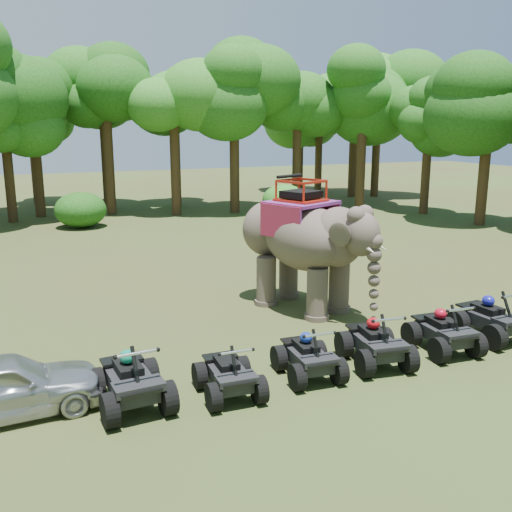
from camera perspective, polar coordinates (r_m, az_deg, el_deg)
The scene contains 25 objects.
ground at distance 14.46m, azimuth 1.96°, elevation -8.34°, with size 110.00×110.00×0.00m, color #47381E.
elephant at distance 16.43m, azimuth 4.70°, elevation 1.23°, with size 2.01×4.57×3.84m, color #51433B, non-canonical shape.
parked_car at distance 11.63m, azimuth -23.93°, elevation -11.82°, with size 1.41×3.51×1.19m, color #B6B8BD.
atv_0 at distance 11.24m, azimuth -12.46°, elevation -11.41°, with size 1.32×1.81×1.35m, color black, non-canonical shape.
atv_1 at distance 11.46m, azimuth -2.76°, elevation -11.14°, with size 1.14×1.56×1.16m, color black, non-canonical shape.
atv_2 at distance 12.27m, azimuth 5.26°, elevation -9.43°, with size 1.16×1.59×1.18m, color black, non-canonical shape.
atv_3 at distance 13.09m, azimuth 11.88°, elevation -7.95°, with size 1.27×1.74×1.29m, color black, non-canonical shape.
atv_4 at distance 14.23m, azimuth 18.26°, elevation -6.68°, with size 1.23×1.69×1.25m, color black, non-canonical shape.
atv_5 at distance 15.47m, azimuth 22.56°, elevation -5.30°, with size 1.31×1.80×1.33m, color black, non-canonical shape.
tree_0 at distance 35.14m, azimuth -14.60°, elevation 11.14°, with size 6.12×6.12×8.74m, color #195114, non-canonical shape.
tree_1 at distance 34.14m, azimuth -8.16°, elevation 11.35°, with size 6.10×6.10×8.71m, color #195114, non-canonical shape.
tree_2 at distance 34.74m, azimuth -2.19°, elevation 12.10°, with size 6.61×6.61×9.44m, color #195114, non-canonical shape.
tree_3 at distance 36.88m, azimuth 4.10°, elevation 11.00°, with size 5.59×5.59×7.99m, color #195114, non-canonical shape.
tree_4 at distance 36.81m, azimuth 10.56°, elevation 11.94°, with size 6.60×6.60×9.43m, color #195114, non-canonical shape.
tree_5 at distance 35.77m, azimuth 16.74°, elevation 9.89°, with size 5.12×5.12×7.31m, color #195114, non-canonical shape.
tree_6 at distance 32.61m, azimuth 22.04°, elevation 10.30°, with size 5.95×5.95×8.50m, color #195114, non-canonical shape.
tree_33 at distance 35.42m, azimuth -21.31°, elevation 11.30°, with size 6.64×6.64×9.48m, color #195114, non-canonical shape.
tree_34 at distance 43.27m, azimuth 9.76°, elevation 12.34°, with size 6.86×6.86×9.80m, color #195114, non-canonical shape.
tree_36 at distance 38.17m, azimuth -14.89°, elevation 10.93°, with size 5.83×5.83×8.33m, color #195114, non-canonical shape.
tree_37 at distance 43.80m, azimuth 11.99°, elevation 11.90°, with size 6.48×6.48×9.25m, color #195114, non-canonical shape.
tree_38 at distance 46.59m, azimuth 4.43°, elevation 11.38°, with size 5.56×5.56×7.94m, color #195114, non-canonical shape.
tree_39 at distance 33.97m, azimuth -23.64°, elevation 9.20°, with size 5.09×5.09×7.28m, color #195114, non-canonical shape.
tree_41 at distance 41.62m, azimuth -21.38°, elevation 9.81°, with size 5.01×5.01×7.16m, color #195114, non-canonical shape.
tree_42 at distance 45.10m, azimuth 6.32°, elevation 11.41°, with size 5.70×5.70×8.14m, color #195114, non-canonical shape.
tree_44 at distance 38.22m, azimuth -8.03°, elevation 11.00°, with size 5.61×5.61×8.02m, color #195114, non-canonical shape.
Camera 1 is at (-5.93, -12.09, 5.26)m, focal length 40.00 mm.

